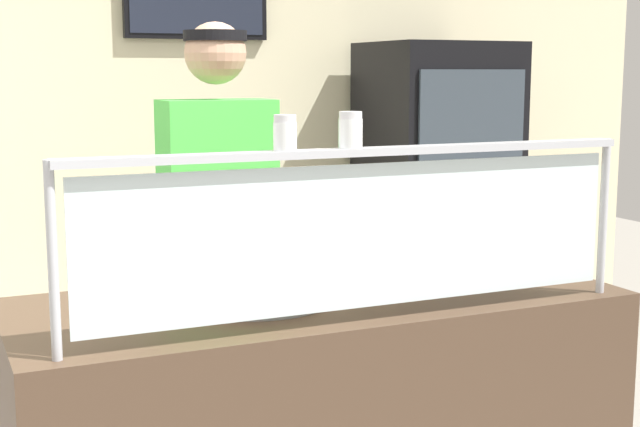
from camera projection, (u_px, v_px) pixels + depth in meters
The scene contains 8 objects.
shop_rear_unit at pixel (141, 119), 4.54m from camera, with size 6.15×0.13×2.70m.
sneeze_guard at pixel (365, 213), 2.30m from camera, with size 1.58×0.06×0.45m.
pizza_tray at pixel (254, 295), 2.56m from camera, with size 0.44×0.44×0.04m.
pizza_server at pixel (270, 287), 2.56m from camera, with size 0.07×0.28×0.01m, color #ADAFB7.
parmesan_shaker at pixel (285, 135), 2.18m from camera, with size 0.06×0.06×0.09m.
pepper_flake_shaker at pixel (351, 132), 2.25m from camera, with size 0.06×0.06×0.09m.
worker_figure at pixel (220, 243), 3.14m from camera, with size 0.41×0.50×1.76m.
drink_fridge at pixel (436, 209), 4.80m from camera, with size 0.70×0.66×1.74m.
Camera 1 is at (-0.16, -1.97, 1.59)m, focal length 50.71 mm.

